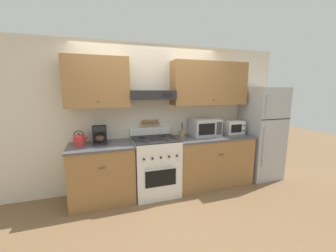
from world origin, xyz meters
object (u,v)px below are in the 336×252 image
Objects in this scene: refrigerator at (261,133)px; utensil_crock at (182,134)px; microwave at (205,127)px; stove_range at (155,165)px; coffee_maker at (100,135)px; tea_kettle at (79,139)px; toaster_oven at (233,127)px.

refrigerator is 6.50× the size of utensil_crock.
stove_range is at bearing -173.21° from microwave.
utensil_crock is at bearing -177.81° from microwave.
utensil_crock is at bearing 10.74° from stove_range.
coffee_maker is at bearing 179.81° from microwave.
refrigerator is at bearing -1.64° from tea_kettle.
refrigerator is at bearing 0.09° from stove_range.
refrigerator is 3.40m from tea_kettle.
refrigerator reaches higher than microwave.
stove_range is 1.05m from coffee_maker.
toaster_oven is at bearing -1.81° from microwave.
tea_kettle is 0.83× the size of coffee_maker.
coffee_maker is at bearing 4.57° from tea_kettle.
toaster_oven is at bearing 3.52° from stove_range.
microwave is at bearing 6.79° from stove_range.
stove_range is 2.26m from refrigerator.
tea_kettle is at bearing 178.36° from refrigerator.
refrigerator is (2.22, 0.00, 0.42)m from stove_range.
refrigerator reaches higher than utensil_crock.
utensil_crock is at bearing -0.98° from coffee_maker.
tea_kettle reaches higher than stove_range.
refrigerator is at bearing -8.96° from toaster_oven.
microwave is (1.00, 0.12, 0.59)m from stove_range.
tea_kettle is at bearing 179.97° from toaster_oven.
microwave reaches higher than toaster_oven.
refrigerator is 0.63m from toaster_oven.
stove_range is 3.08× the size of toaster_oven.
toaster_oven is (2.49, -0.03, -0.01)m from coffee_maker.
microwave is at bearing -0.19° from coffee_maker.
coffee_maker is at bearing 177.75° from refrigerator.
tea_kettle is at bearing -180.00° from utensil_crock.
stove_range is 4.67× the size of tea_kettle.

